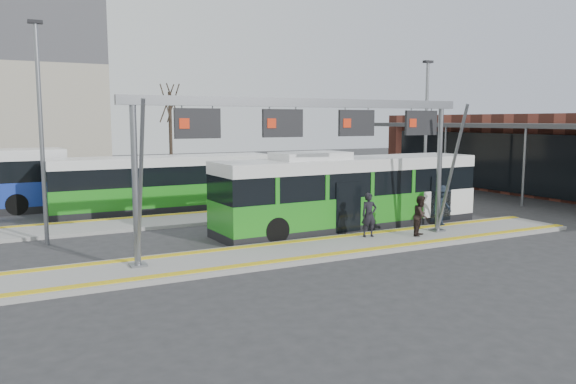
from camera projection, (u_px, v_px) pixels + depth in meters
name	position (u px, v px, depth m)	size (l,w,h in m)	color
ground	(324.00, 250.00, 19.97)	(120.00, 120.00, 0.00)	#2D2D30
platform_main	(324.00, 248.00, 19.96)	(22.00, 3.00, 0.15)	gray
platform_second	(156.00, 222.00, 25.20)	(20.00, 3.00, 0.15)	gray
tactile_main	(324.00, 246.00, 19.95)	(22.00, 2.65, 0.02)	yellow
tactile_second	(150.00, 216.00, 26.21)	(20.00, 0.35, 0.02)	yellow
gantry	(313.00, 129.00, 19.49)	(13.00, 1.68, 5.20)	slate
hero_bus	(350.00, 193.00, 23.95)	(12.16, 3.05, 3.32)	black
bg_bus_green	(163.00, 184.00, 28.70)	(11.16, 2.44, 2.79)	black
passenger_a	(369.00, 215.00, 21.49)	(0.62, 0.41, 1.70)	black
passenger_b	(421.00, 216.00, 21.71)	(0.76, 0.59, 1.56)	black
passenger_c	(442.00, 206.00, 23.74)	(1.11, 0.64, 1.72)	black
tree_left	(44.00, 109.00, 43.42)	(1.40, 1.40, 7.21)	#382B21
tree_mid	(170.00, 104.00, 46.58)	(1.40, 1.40, 7.88)	#382B21
lamp_west	(41.00, 129.00, 20.29)	(0.50, 0.25, 8.12)	slate
lamp_east	(426.00, 132.00, 28.54)	(0.50, 0.25, 7.58)	slate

